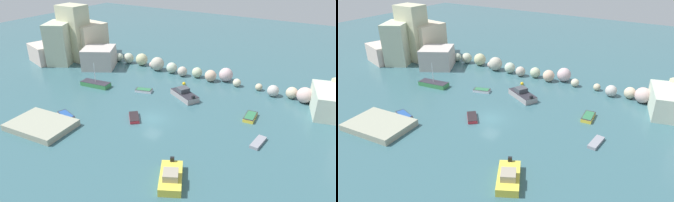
{
  "view_description": "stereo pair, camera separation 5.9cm",
  "coord_description": "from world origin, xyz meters",
  "views": [
    {
      "loc": [
        22.08,
        -31.46,
        21.45
      ],
      "look_at": [
        0.0,
        4.33,
        1.0
      ],
      "focal_mm": 33.02,
      "sensor_mm": 36.0,
      "label": 1
    },
    {
      "loc": [
        22.13,
        -31.43,
        21.45
      ],
      "look_at": [
        0.0,
        4.33,
        1.0
      ],
      "focal_mm": 33.02,
      "sensor_mm": 36.0,
      "label": 2
    }
  ],
  "objects": [
    {
      "name": "moored_boat_4",
      "position": [
        14.76,
        1.63,
        0.19
      ],
      "size": [
        1.32,
        3.14,
        0.39
      ],
      "rotation": [
        0.0,
        0.0,
        4.63
      ],
      "color": "gray",
      "rests_on": "cove_water"
    },
    {
      "name": "cove_water",
      "position": [
        0.0,
        0.0,
        0.0
      ],
      "size": [
        160.0,
        160.0,
        0.0
      ],
      "primitive_type": "plane",
      "color": "#376068",
      "rests_on": "ground"
    },
    {
      "name": "moored_boat_7",
      "position": [
        -6.47,
        7.02,
        0.25
      ],
      "size": [
        3.08,
        2.09,
        0.48
      ],
      "rotation": [
        0.0,
        0.0,
        3.44
      ],
      "color": "silver",
      "rests_on": "cove_water"
    },
    {
      "name": "stone_dock",
      "position": [
        -11.23,
        -9.9,
        0.43
      ],
      "size": [
        8.83,
        6.56,
        0.86
      ],
      "primitive_type": "cube",
      "rotation": [
        0.0,
        0.0,
        0.09
      ],
      "color": "#9A9D88",
      "rests_on": "ground"
    },
    {
      "name": "channel_buoy",
      "position": [
        -2.08,
        13.1,
        0.29
      ],
      "size": [
        0.58,
        0.58,
        0.58
      ],
      "primitive_type": "sphere",
      "color": "gold",
      "rests_on": "cove_water"
    },
    {
      "name": "moored_boat_5",
      "position": [
        -10.41,
        -6.34,
        0.38
      ],
      "size": [
        3.41,
        2.14,
        0.72
      ],
      "rotation": [
        0.0,
        0.0,
        5.99
      ],
      "color": "white",
      "rests_on": "cove_water"
    },
    {
      "name": "rock_breakwater",
      "position": [
        -2.17,
        17.47,
        1.11
      ],
      "size": [
        39.89,
        4.32,
        2.65
      ],
      "color": "#B6C4AE",
      "rests_on": "ground"
    },
    {
      "name": "moored_boat_3",
      "position": [
        -15.1,
        4.53,
        0.41
      ],
      "size": [
        5.5,
        2.52,
        4.27
      ],
      "rotation": [
        0.0,
        0.0,
        3.27
      ],
      "color": "#3A8447",
      "rests_on": "cove_water"
    },
    {
      "name": "moored_boat_6",
      "position": [
        0.53,
        8.5,
        0.59
      ],
      "size": [
        5.7,
        4.45,
        1.64
      ],
      "rotation": [
        0.0,
        0.0,
        2.64
      ],
      "color": "gray",
      "rests_on": "cove_water"
    },
    {
      "name": "moored_boat_2",
      "position": [
        -2.12,
        -1.39,
        0.23
      ],
      "size": [
        2.97,
        3.14,
        0.46
      ],
      "rotation": [
        0.0,
        0.0,
        5.43
      ],
      "color": "red",
      "rests_on": "cove_water"
    },
    {
      "name": "moored_boat_0",
      "position": [
        11.87,
        7.36,
        0.29
      ],
      "size": [
        1.71,
        3.18,
        0.55
      ],
      "rotation": [
        0.0,
        0.0,
        1.66
      ],
      "color": "yellow",
      "rests_on": "cove_water"
    },
    {
      "name": "cliff_headland_left",
      "position": [
        -29.68,
        14.5,
        3.42
      ],
      "size": [
        21.65,
        16.99,
        11.59
      ],
      "color": "beige",
      "rests_on": "ground"
    },
    {
      "name": "moored_boat_1",
      "position": [
        9.19,
        -10.02,
        0.58
      ],
      "size": [
        4.23,
        5.29,
        1.65
      ],
      "rotation": [
        0.0,
        0.0,
        5.19
      ],
      "color": "yellow",
      "rests_on": "cove_water"
    }
  ]
}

